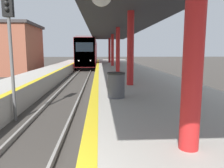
% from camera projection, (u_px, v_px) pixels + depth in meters
% --- Properties ---
extents(train, '(2.71, 21.00, 4.61)m').
position_uv_depth(train, '(88.00, 53.00, 37.73)').
color(train, black).
rests_on(train, ground).
extents(signal_near, '(0.36, 0.31, 4.72)m').
position_uv_depth(signal_near, '(9.00, 32.00, 7.81)').
color(signal_near, '#595959').
rests_on(signal_near, ground).
extents(station_canopy, '(4.62, 34.40, 3.60)m').
position_uv_depth(station_canopy, '(118.00, 27.00, 16.67)').
color(station_canopy, red).
rests_on(station_canopy, platform_right).
extents(trash_bin, '(0.62, 0.62, 0.87)m').
position_uv_depth(trash_bin, '(116.00, 85.00, 7.49)').
color(trash_bin, '#4C4C51').
rests_on(trash_bin, platform_right).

